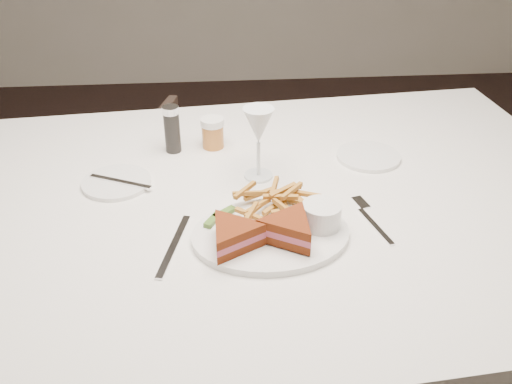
{
  "coord_description": "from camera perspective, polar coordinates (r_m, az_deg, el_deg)",
  "views": [
    {
      "loc": [
        0.27,
        -1.28,
        1.44
      ],
      "look_at": [
        0.35,
        -0.26,
        0.8
      ],
      "focal_mm": 40.0,
      "sensor_mm": 36.0,
      "label": 1
    }
  ],
  "objects": [
    {
      "name": "table",
      "position": [
        1.51,
        -0.15,
        -12.79
      ],
      "size": [
        1.71,
        1.22,
        0.75
      ],
      "primitive_type": "cube",
      "rotation": [
        0.0,
        0.0,
        0.09
      ],
      "color": "white",
      "rests_on": "ground"
    },
    {
      "name": "table_setting",
      "position": [
        1.21,
        0.55,
        -0.53
      ],
      "size": [
        0.78,
        0.58,
        0.18
      ],
      "color": "white",
      "rests_on": "table"
    },
    {
      "name": "ground",
      "position": [
        1.95,
        -11.54,
        -16.61
      ],
      "size": [
        5.0,
        5.0,
        0.0
      ],
      "primitive_type": "plane",
      "color": "black",
      "rests_on": "ground"
    },
    {
      "name": "chair_far",
      "position": [
        2.24,
        -3.47,
        1.24
      ],
      "size": [
        0.69,
        0.67,
        0.59
      ],
      "primitive_type": "imported",
      "rotation": [
        0.0,
        0.0,
        2.88
      ],
      "color": "#46342A",
      "rests_on": "ground"
    }
  ]
}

